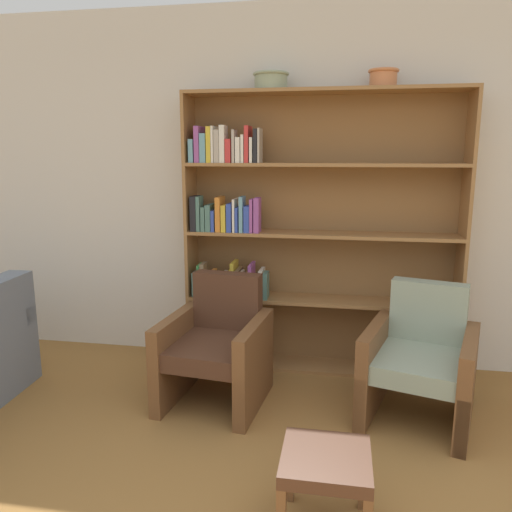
% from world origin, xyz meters
% --- Properties ---
extents(wall_back, '(12.00, 0.06, 2.75)m').
position_xyz_m(wall_back, '(0.00, 2.69, 1.38)').
color(wall_back, silver).
rests_on(wall_back, ground).
extents(bookshelf, '(2.05, 0.30, 2.10)m').
position_xyz_m(bookshelf, '(-0.38, 2.52, 1.02)').
color(bookshelf, olive).
rests_on(bookshelf, ground).
extents(bowl_slate, '(0.26, 0.26, 0.12)m').
position_xyz_m(bowl_slate, '(-0.57, 2.50, 2.17)').
color(bowl_slate, gray).
rests_on(bowl_slate, bookshelf).
extents(bowl_olive, '(0.21, 0.21, 0.12)m').
position_xyz_m(bowl_olive, '(0.22, 2.50, 2.17)').
color(bowl_olive, '#C67547').
rests_on(bowl_olive, bookshelf).
extents(armchair_leather, '(0.71, 0.75, 0.83)m').
position_xyz_m(armchair_leather, '(-0.83, 1.86, 0.37)').
color(armchair_leather, brown).
rests_on(armchair_leather, ground).
extents(armchair_cushioned, '(0.80, 0.83, 0.83)m').
position_xyz_m(armchair_cushioned, '(0.49, 1.86, 0.37)').
color(armchair_cushioned, brown).
rests_on(armchair_cushioned, ground).
extents(footstool, '(0.39, 0.39, 0.37)m').
position_xyz_m(footstool, '(-0.06, 0.75, 0.31)').
color(footstool, brown).
rests_on(footstool, ground).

